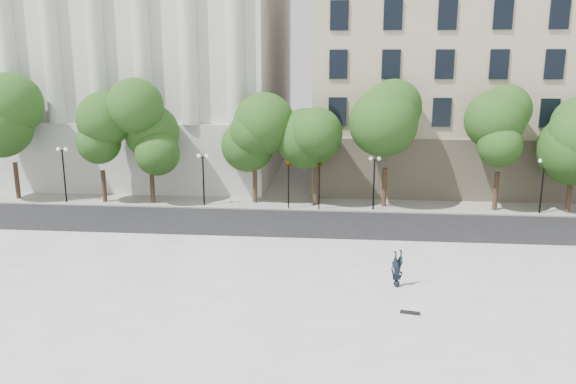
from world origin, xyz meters
name	(u,v)px	position (x,y,z in m)	size (l,w,h in m)	color
ground	(220,363)	(0.00, 0.00, 0.00)	(160.00, 160.00, 0.00)	#A5A29C
plaza	(235,321)	(0.00, 3.00, 0.23)	(44.00, 22.00, 0.45)	white
street	(276,226)	(0.00, 18.00, 0.01)	(60.00, 8.00, 0.02)	black
far_sidewalk	(284,203)	(0.00, 24.00, 0.06)	(60.00, 4.00, 0.12)	#9F9C93
building_west	(132,42)	(-17.00, 38.57, 12.89)	(31.50, 27.65, 25.60)	silver
building_east	(505,59)	(20.00, 38.91, 11.14)	(36.00, 26.15, 23.00)	#C3B295
traffic_light_west	(289,161)	(0.49, 22.30, 3.71)	(1.01, 1.79, 4.21)	black
traffic_light_east	(319,163)	(2.78, 22.30, 3.62)	(0.52, 1.60, 4.13)	black
person_lying	(397,282)	(7.07, 6.91, 0.69)	(0.65, 0.43, 1.78)	black
skateboard	(410,313)	(7.36, 3.97, 0.49)	(0.83, 0.21, 0.08)	black
street_trees	(291,136)	(0.59, 23.49, 5.48)	(46.91, 5.25, 7.92)	#382619
lamp_posts	(288,171)	(0.43, 22.60, 2.91)	(36.81, 0.28, 4.46)	black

